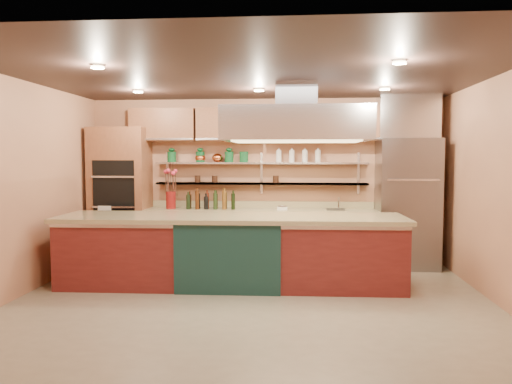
# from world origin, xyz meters

# --- Properties ---
(floor) EXTENTS (6.00, 5.00, 0.02)m
(floor) POSITION_xyz_m (0.00, 0.00, -0.01)
(floor) COLOR gray
(floor) RESTS_ON ground
(ceiling) EXTENTS (6.00, 5.00, 0.02)m
(ceiling) POSITION_xyz_m (0.00, 0.00, 2.80)
(ceiling) COLOR black
(ceiling) RESTS_ON wall_back
(wall_back) EXTENTS (6.00, 0.04, 2.80)m
(wall_back) POSITION_xyz_m (0.00, 2.50, 1.40)
(wall_back) COLOR #B67B56
(wall_back) RESTS_ON floor
(wall_front) EXTENTS (6.00, 0.04, 2.80)m
(wall_front) POSITION_xyz_m (0.00, -2.50, 1.40)
(wall_front) COLOR #B67B56
(wall_front) RESTS_ON floor
(wall_left) EXTENTS (0.04, 5.00, 2.80)m
(wall_left) POSITION_xyz_m (-3.00, 0.00, 1.40)
(wall_left) COLOR #B67B56
(wall_left) RESTS_ON floor
(wall_right) EXTENTS (0.04, 5.00, 2.80)m
(wall_right) POSITION_xyz_m (3.00, 0.00, 1.40)
(wall_right) COLOR #B67B56
(wall_right) RESTS_ON floor
(oven_stack) EXTENTS (0.95, 0.64, 2.30)m
(oven_stack) POSITION_xyz_m (-2.45, 2.18, 1.15)
(oven_stack) COLOR brown
(oven_stack) RESTS_ON floor
(refrigerator) EXTENTS (0.95, 0.72, 2.10)m
(refrigerator) POSITION_xyz_m (2.35, 2.14, 1.05)
(refrigerator) COLOR gray
(refrigerator) RESTS_ON floor
(back_counter) EXTENTS (3.84, 0.64, 0.93)m
(back_counter) POSITION_xyz_m (-0.05, 2.20, 0.47)
(back_counter) COLOR #9F885F
(back_counter) RESTS_ON floor
(wall_shelf_lower) EXTENTS (3.60, 0.26, 0.03)m
(wall_shelf_lower) POSITION_xyz_m (-0.05, 2.37, 1.35)
(wall_shelf_lower) COLOR silver
(wall_shelf_lower) RESTS_ON wall_back
(wall_shelf_upper) EXTENTS (3.60, 0.26, 0.03)m
(wall_shelf_upper) POSITION_xyz_m (-0.05, 2.37, 1.70)
(wall_shelf_upper) COLOR silver
(wall_shelf_upper) RESTS_ON wall_back
(upper_cabinets) EXTENTS (4.60, 0.36, 0.55)m
(upper_cabinets) POSITION_xyz_m (0.00, 2.32, 2.35)
(upper_cabinets) COLOR brown
(upper_cabinets) RESTS_ON wall_back
(range_hood) EXTENTS (2.00, 1.00, 0.45)m
(range_hood) POSITION_xyz_m (0.54, 0.76, 2.25)
(range_hood) COLOR silver
(range_hood) RESTS_ON ceiling
(ceiling_downlights) EXTENTS (4.00, 2.80, 0.02)m
(ceiling_downlights) POSITION_xyz_m (0.00, 0.20, 2.77)
(ceiling_downlights) COLOR #FFE5A5
(ceiling_downlights) RESTS_ON ceiling
(island) EXTENTS (4.74, 1.12, 0.99)m
(island) POSITION_xyz_m (-0.36, 0.76, 0.49)
(island) COLOR maroon
(island) RESTS_ON floor
(flower_vase) EXTENTS (0.21, 0.21, 0.29)m
(flower_vase) POSITION_xyz_m (-1.57, 2.15, 1.08)
(flower_vase) COLOR maroon
(flower_vase) RESTS_ON back_counter
(oil_bottle_cluster) EXTENTS (0.90, 0.35, 0.28)m
(oil_bottle_cluster) POSITION_xyz_m (-0.88, 2.15, 1.07)
(oil_bottle_cluster) COLOR black
(oil_bottle_cluster) RESTS_ON back_counter
(kitchen_scale) EXTENTS (0.17, 0.14, 0.09)m
(kitchen_scale) POSITION_xyz_m (0.32, 2.15, 0.98)
(kitchen_scale) COLOR silver
(kitchen_scale) RESTS_ON back_counter
(bar_faucet) EXTENTS (0.03, 0.03, 0.21)m
(bar_faucet) POSITION_xyz_m (1.25, 2.25, 1.03)
(bar_faucet) COLOR white
(bar_faucet) RESTS_ON back_counter
(copper_kettle) EXTENTS (0.19, 0.19, 0.15)m
(copper_kettle) POSITION_xyz_m (-0.80, 2.37, 1.79)
(copper_kettle) COLOR #CC602F
(copper_kettle) RESTS_ON wall_shelf_upper
(green_canister) EXTENTS (0.19, 0.19, 0.18)m
(green_canister) POSITION_xyz_m (-0.34, 2.37, 1.80)
(green_canister) COLOR #0E431E
(green_canister) RESTS_ON wall_shelf_upper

